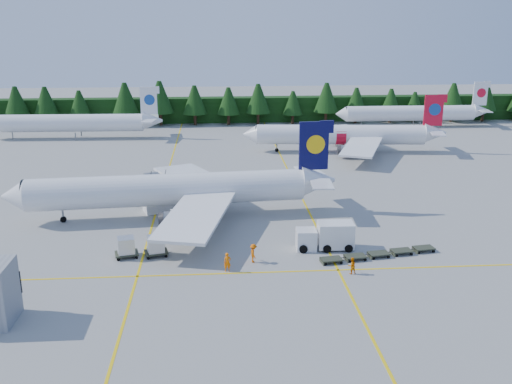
{
  "coord_description": "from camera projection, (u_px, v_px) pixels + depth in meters",
  "views": [
    {
      "loc": [
        -6.09,
        -57.85,
        24.15
      ],
      "look_at": [
        -1.11,
        10.16,
        3.5
      ],
      "focal_mm": 40.0,
      "sensor_mm": 36.0,
      "label": 1
    }
  ],
  "objects": [
    {
      "name": "crew_c",
      "position": [
        253.0,
        253.0,
        58.93
      ],
      "size": [
        0.66,
        0.89,
        2.0
      ],
      "primitive_type": "imported",
      "rotation": [
        0.0,
        0.0,
        1.7
      ],
      "color": "#D65604",
      "rests_on": "ground"
    },
    {
      "name": "uld_pair",
      "position": [
        141.0,
        246.0,
        60.29
      ],
      "size": [
        5.84,
        2.47,
        1.85
      ],
      "rotation": [
        0.0,
        0.0,
        0.22
      ],
      "color": "#333829",
      "rests_on": "ground"
    },
    {
      "name": "taxi_stripe_cross",
      "position": [
        279.0,
        272.0,
        56.92
      ],
      "size": [
        80.0,
        0.25,
        0.01
      ],
      "primitive_type": "cube",
      "color": "yellow",
      "rests_on": "ground"
    },
    {
      "name": "treeline_hedge",
      "position": [
        239.0,
        109.0,
        140.04
      ],
      "size": [
        220.0,
        4.0,
        6.0
      ],
      "primitive_type": "cube",
      "color": "black",
      "rests_on": "ground"
    },
    {
      "name": "ground",
      "position": [
        273.0,
        249.0,
        62.64
      ],
      "size": [
        320.0,
        320.0,
        0.0
      ],
      "primitive_type": "plane",
      "color": "gray",
      "rests_on": "ground"
    },
    {
      "name": "taxi_stripe_a",
      "position": [
        160.0,
        197.0,
        80.75
      ],
      "size": [
        0.25,
        120.0,
        0.01
      ],
      "primitive_type": "cube",
      "color": "yellow",
      "rests_on": "ground"
    },
    {
      "name": "airliner_far_right",
      "position": [
        406.0,
        113.0,
        133.13
      ],
      "size": [
        35.65,
        3.78,
        10.37
      ],
      "rotation": [
        0.0,
        0.0,
        -0.01
      ],
      "color": "white",
      "rests_on": "ground"
    },
    {
      "name": "crew_b",
      "position": [
        352.0,
        266.0,
        56.3
      ],
      "size": [
        0.96,
        0.82,
        1.72
      ],
      "primitive_type": "imported",
      "rotation": [
        0.0,
        0.0,
        3.37
      ],
      "color": "orange",
      "rests_on": "ground"
    },
    {
      "name": "airliner_red",
      "position": [
        337.0,
        135.0,
        107.71
      ],
      "size": [
        37.31,
        30.59,
        10.85
      ],
      "rotation": [
        0.0,
        0.0,
        -0.09
      ],
      "color": "white",
      "rests_on": "ground"
    },
    {
      "name": "airliner_navy",
      "position": [
        163.0,
        191.0,
        71.66
      ],
      "size": [
        40.65,
        33.35,
        11.82
      ],
      "rotation": [
        0.0,
        0.0,
        0.08
      ],
      "color": "white",
      "rests_on": "ground"
    },
    {
      "name": "airstairs",
      "position": [
        161.0,
        203.0,
        75.23
      ],
      "size": [
        5.25,
        6.94,
        4.11
      ],
      "rotation": [
        0.0,
        0.0,
        0.36
      ],
      "color": "white",
      "rests_on": "ground"
    },
    {
      "name": "dolly_train",
      "position": [
        379.0,
        253.0,
        60.44
      ],
      "size": [
        12.98,
        3.92,
        0.13
      ],
      "rotation": [
        0.0,
        0.0,
        0.14
      ],
      "color": "#333829",
      "rests_on": "ground"
    },
    {
      "name": "airliner_far_left",
      "position": [
        64.0,
        123.0,
        119.84
      ],
      "size": [
        37.03,
        4.6,
        10.77
      ],
      "rotation": [
        0.0,
        0.0,
        -0.03
      ],
      "color": "white",
      "rests_on": "ground"
    },
    {
      "name": "taxi_stripe_b",
      "position": [
        300.0,
        194.0,
        82.15
      ],
      "size": [
        0.25,
        120.0,
        0.01
      ],
      "primitive_type": "cube",
      "color": "yellow",
      "rests_on": "ground"
    },
    {
      "name": "service_truck",
      "position": [
        325.0,
        236.0,
        62.3
      ],
      "size": [
        6.27,
        2.46,
        3.0
      ],
      "rotation": [
        0.0,
        0.0,
        -0.03
      ],
      "color": "silver",
      "rests_on": "ground"
    },
    {
      "name": "crew_a",
      "position": [
        227.0,
        262.0,
        56.77
      ],
      "size": [
        0.76,
        0.54,
        1.97
      ],
      "primitive_type": "imported",
      "rotation": [
        0.0,
        0.0,
        0.09
      ],
      "color": "orange",
      "rests_on": "ground"
    }
  ]
}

